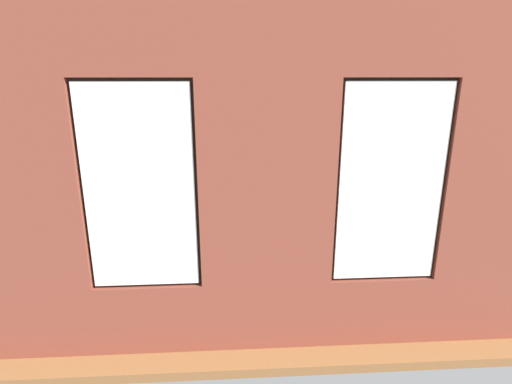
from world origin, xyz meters
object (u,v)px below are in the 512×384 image
cup_ceramic (278,206)px  candle_jar (259,209)px  coffee_table (259,214)px  remote_silver (249,209)px  potted_plant_foreground_right (144,175)px  media_console (99,233)px  potted_plant_corner_far_left (459,247)px  couch_by_window (191,287)px  potted_plant_corner_near_left (351,176)px  potted_plant_near_tv (114,239)px  potted_plant_by_left_couch (339,197)px  potted_plant_between_couches (305,264)px  couch_left (385,227)px  tv_flatscreen (95,195)px  table_plant_small (237,207)px  remote_black (265,213)px

cup_ceramic → candle_jar: (0.35, 0.14, 0.00)m
coffee_table → candle_jar: (0.00, 0.00, 0.10)m
remote_silver → potted_plant_foreground_right: (2.18, -1.63, 0.25)m
media_console → potted_plant_corner_far_left: (-4.82, 2.05, 0.54)m
couch_by_window → potted_plant_corner_near_left: 5.24m
potted_plant_foreground_right → potted_plant_near_tv: (-0.25, 3.22, -0.09)m
couch_by_window → potted_plant_by_left_couch: size_ratio=3.01×
potted_plant_foreground_right → potted_plant_between_couches: bearing=123.8°
couch_left → tv_flatscreen: size_ratio=1.78×
couch_by_window → table_plant_small: (-0.57, -2.29, 0.22)m
remote_black → media_console: size_ratio=0.15×
couch_by_window → potted_plant_between_couches: (-1.36, -0.05, 0.24)m
candle_jar → potted_plant_between_couches: potted_plant_between_couches is taller
remote_silver → potted_plant_near_tv: potted_plant_near_tv is taller
remote_silver → potted_plant_by_left_couch: potted_plant_by_left_couch is taller
table_plant_small → potted_plant_near_tv: size_ratio=0.21×
couch_by_window → potted_plant_corner_far_left: 3.18m
tv_flatscreen → potted_plant_foreground_right: 2.22m
candle_jar → media_console: size_ratio=0.09×
coffee_table → potted_plant_foreground_right: potted_plant_foreground_right is taller
potted_plant_corner_near_left → cup_ceramic: bearing=41.9°
couch_left → potted_plant_by_left_couch: (0.40, -1.40, 0.09)m
potted_plant_corner_far_left → potted_plant_by_left_couch: 3.30m
couch_by_window → potted_plant_near_tv: size_ratio=1.53×
table_plant_small → potted_plant_corner_near_left: bearing=-143.5°
media_console → potted_plant_corner_far_left: bearing=156.9°
media_console → potted_plant_foreground_right: bearing=-97.8°
candle_jar → potted_plant_between_couches: 2.40m
potted_plant_near_tv → potted_plant_by_left_couch: bearing=-149.2°
coffee_table → cup_ceramic: 0.40m
media_console → potted_plant_corner_near_left: bearing=-155.1°
couch_by_window → potted_plant_near_tv: (1.13, -0.93, 0.24)m
coffee_table → potted_plant_corner_near_left: 2.82m
tv_flatscreen → potted_plant_corner_far_left: size_ratio=0.75×
remote_silver → potted_plant_between_couches: (-0.56, 2.47, 0.15)m
candle_jar → remote_black: (-0.10, 0.12, -0.04)m
couch_by_window → couch_left: size_ratio=0.92×
couch_left → potted_plant_by_left_couch: bearing=-168.7°
cup_ceramic → table_plant_small: size_ratio=0.39×
couch_by_window → candle_jar: couch_by_window is taller
potted_plant_between_couches → remote_silver: bearing=-77.2°
media_console → potted_plant_foreground_right: (-0.30, -2.19, 0.41)m
remote_silver → potted_plant_between_couches: potted_plant_between_couches is taller
candle_jar → media_console: bearing=9.8°
table_plant_small → potted_plant_corner_near_left: size_ratio=0.21×
coffee_table → potted_plant_corner_near_left: (-2.18, -1.78, 0.21)m
candle_jar → potted_plant_corner_near_left: bearing=-140.8°
candle_jar → table_plant_small: bearing=17.6°
potted_plant_corner_far_left → tv_flatscreen: bearing=-23.1°
potted_plant_foreground_right → potted_plant_by_left_couch: 4.10m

